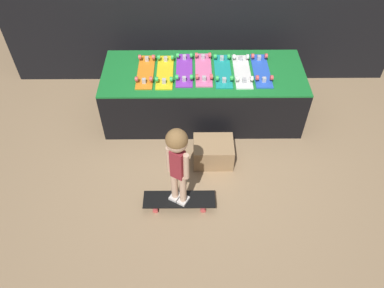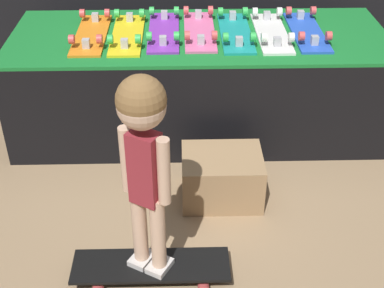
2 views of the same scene
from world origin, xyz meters
name	(u,v)px [view 2 (image 2 of 2)]	position (x,y,z in m)	size (l,w,h in m)	color
ground_plane	(202,176)	(0.00, 0.00, 0.00)	(16.00, 16.00, 0.00)	#9E7F5B
display_rack	(199,82)	(0.00, 0.57, 0.32)	(2.26, 0.87, 0.63)	black
skateboard_orange_on_rack	(91,33)	(-0.64, 0.56, 0.65)	(0.18, 0.62, 0.09)	orange
skateboard_yellow_on_rack	(127,33)	(-0.43, 0.55, 0.65)	(0.18, 0.62, 0.09)	yellow
skateboard_purple_on_rack	(164,30)	(-0.21, 0.59, 0.65)	(0.18, 0.62, 0.09)	purple
skateboard_pink_on_rack	(199,30)	(0.00, 0.59, 0.65)	(0.18, 0.62, 0.09)	pink
skateboard_teal_on_rack	(236,31)	(0.21, 0.57, 0.65)	(0.18, 0.62, 0.09)	teal
skateboard_white_on_rack	(271,31)	(0.43, 0.56, 0.65)	(0.18, 0.62, 0.09)	white
skateboard_blue_on_rack	(307,30)	(0.64, 0.57, 0.65)	(0.18, 0.62, 0.09)	blue
skateboard_on_floor	(151,267)	(-0.26, -0.77, 0.07)	(0.70, 0.20, 0.09)	black
child	(144,143)	(-0.26, -0.77, 0.74)	(0.21, 0.19, 0.93)	silver
storage_box	(222,177)	(0.09, -0.19, 0.13)	(0.42, 0.33, 0.26)	#A37F56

